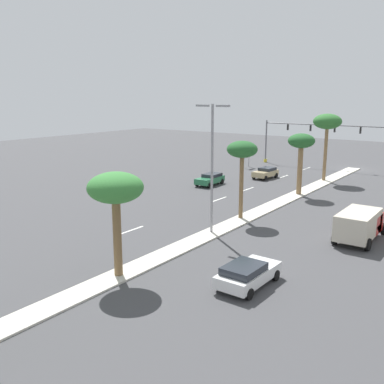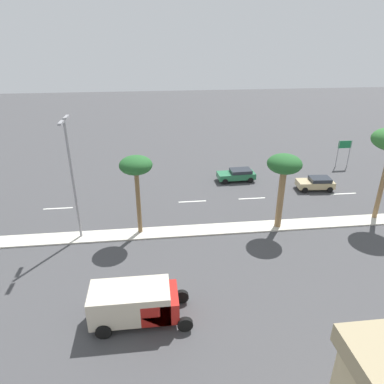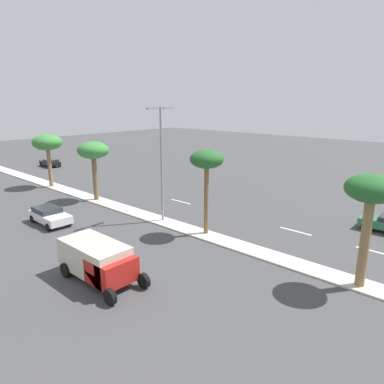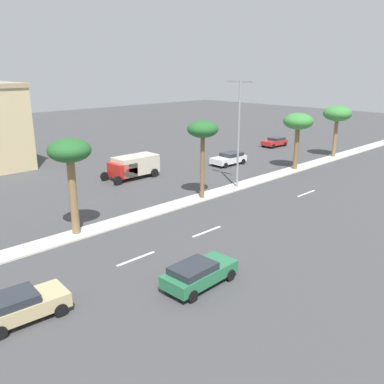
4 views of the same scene
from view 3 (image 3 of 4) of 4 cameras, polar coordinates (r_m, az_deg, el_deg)
The scene contains 13 objects.
ground_plane at distance 31.11m, azimuth -3.48°, elevation -5.24°, with size 160.00×160.00×0.00m, color #424244.
median_curb at distance 39.05m, azimuth -14.52°, elevation -1.45°, with size 1.80×95.73×0.12m, color beige.
lane_stripe_right at distance 28.86m, azimuth 27.60°, elevation -8.57°, with size 0.20×2.80×0.01m, color silver.
lane_stripe_center at distance 30.72m, azimuth 16.39°, elevation -6.09°, with size 0.20×2.80×0.01m, color silver.
lane_stripe_left at distance 37.88m, azimuth -1.80°, elevation -1.56°, with size 0.20×2.80×0.01m, color silver.
palm_tree_trailing at distance 21.52m, azimuth 26.92°, elevation -0.37°, with size 2.84×2.84×6.58m.
palm_tree_rear at distance 27.30m, azimuth 2.39°, elevation 4.87°, with size 2.63×2.63×6.76m.
palm_tree_near at distance 38.65m, azimuth -15.65°, elevation 6.26°, with size 3.27×3.27×6.25m.
palm_tree_far at distance 46.70m, azimuth -22.32°, elevation 7.26°, with size 3.50×3.50×6.42m.
street_lamp_inboard at distance 30.52m, azimuth -4.95°, elevation 5.84°, with size 2.90×0.24×9.92m.
sedan_black_leading at distance 62.32m, azimuth -21.91°, elevation 4.45°, with size 2.30×4.09×1.24m.
sedan_white_front at distance 33.50m, azimuth -21.99°, elevation -3.48°, with size 2.21×4.47×1.40m.
box_truck at distance 22.12m, azimuth -14.72°, elevation -10.65°, with size 2.61×5.85×2.30m.
Camera 3 is at (-20.44, 16.29, 10.55)m, focal length 33.05 mm.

